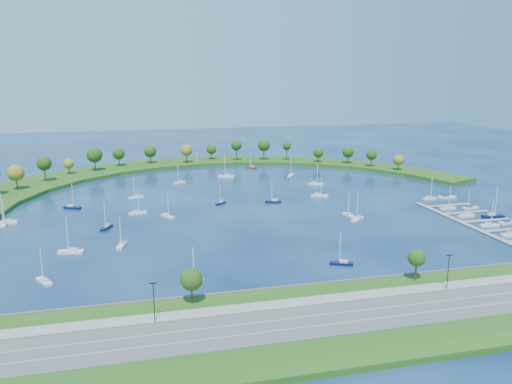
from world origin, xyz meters
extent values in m
plane|color=#071942|center=(0.00, 0.00, 0.00)|extent=(700.00, 700.00, 0.00)
cube|color=#1E5316|center=(0.00, -124.00, 0.80)|extent=(420.00, 42.00, 1.60)
cube|color=#474442|center=(0.00, -102.50, 0.90)|extent=(420.00, 1.20, 1.80)
cube|color=#515154|center=(0.00, -124.00, 1.66)|extent=(420.00, 16.00, 0.12)
cube|color=gray|center=(0.00, -113.00, 1.66)|extent=(420.00, 5.00, 0.12)
cube|color=silver|center=(0.00, -126.50, 1.73)|extent=(420.00, 0.15, 0.02)
cube|color=silver|center=(0.00, -121.50, 1.73)|extent=(420.00, 0.15, 0.02)
cylinder|color=#382314|center=(-40.00, -107.00, 4.22)|extent=(0.56, 0.56, 5.25)
sphere|color=#1C4611|center=(-40.00, -107.00, 8.05)|extent=(6.00, 6.00, 6.00)
cylinder|color=#382314|center=(25.00, -107.00, 4.40)|extent=(0.56, 0.56, 5.60)
sphere|color=#1C4611|center=(25.00, -107.00, 8.24)|extent=(5.20, 5.20, 5.20)
cylinder|color=black|center=(-50.00, -115.00, 6.60)|extent=(0.24, 0.24, 10.00)
cylinder|color=black|center=(30.00, -115.00, 6.60)|extent=(0.24, 0.24, 10.00)
cube|color=#1E5316|center=(-104.03, 64.58, 1.00)|extent=(54.07, 56.09, 2.00)
cube|color=#1E5316|center=(-83.21, 87.27, 1.00)|extent=(55.20, 54.07, 2.00)
cube|color=#1E5316|center=(-57.57, 104.32, 1.00)|extent=(53.65, 48.47, 2.00)
cube|color=#1E5316|center=(-28.60, 114.76, 1.00)|extent=(49.62, 39.75, 2.00)
cube|color=#1E5316|center=(2.03, 117.98, 1.00)|extent=(44.32, 29.96, 2.00)
cube|color=#1E5316|center=(32.54, 113.79, 1.00)|extent=(49.49, 38.05, 2.00)
cube|color=#1E5316|center=(61.17, 102.44, 1.00)|extent=(51.13, 44.12, 2.00)
cube|color=#1E5316|center=(86.25, 84.58, 1.00)|extent=(49.19, 47.96, 2.00)
cube|color=#1E5316|center=(106.34, 61.24, 1.00)|extent=(43.90, 49.49, 2.00)
cube|color=#1E5316|center=(120.28, 33.78, 1.00)|extent=(35.67, 48.74, 2.00)
cylinder|color=#382314|center=(-111.08, 48.32, 5.53)|extent=(0.56, 0.56, 7.07)
sphere|color=olive|center=(-111.08, 48.32, 10.77)|extent=(8.52, 8.52, 8.52)
cylinder|color=#382314|center=(-100.08, 67.16, 6.26)|extent=(0.56, 0.56, 8.53)
sphere|color=#1C4611|center=(-100.08, 67.16, 12.14)|extent=(8.06, 8.06, 8.06)
cylinder|color=#382314|center=(-89.59, 86.78, 4.49)|extent=(0.56, 0.56, 4.99)
sphere|color=olive|center=(-89.59, 86.78, 8.22)|extent=(6.19, 6.19, 6.19)
cylinder|color=#382314|center=(-75.00, 93.92, 5.98)|extent=(0.56, 0.56, 7.96)
sphere|color=#1C4611|center=(-75.00, 93.92, 11.86)|extent=(9.49, 9.49, 9.49)
cylinder|color=#382314|center=(-60.94, 107.56, 5.27)|extent=(0.56, 0.56, 6.53)
sphere|color=#1C4611|center=(-60.94, 107.56, 10.06)|extent=(7.64, 7.64, 7.64)
cylinder|color=#382314|center=(-40.70, 113.93, 5.17)|extent=(0.56, 0.56, 6.34)
sphere|color=#1C4611|center=(-40.70, 113.93, 9.95)|extent=(8.03, 8.03, 8.03)
cylinder|color=#382314|center=(-17.02, 109.51, 5.45)|extent=(0.56, 0.56, 6.90)
sphere|color=olive|center=(-17.02, 109.51, 10.47)|extent=(7.87, 7.87, 7.87)
cylinder|color=#382314|center=(1.43, 119.84, 4.78)|extent=(0.56, 0.56, 5.57)
sphere|color=#1C4611|center=(1.43, 119.84, 8.91)|extent=(6.73, 6.73, 6.73)
cylinder|color=#382314|center=(17.35, 110.91, 6.53)|extent=(0.56, 0.56, 9.06)
sphere|color=#1C4611|center=(17.35, 110.91, 12.52)|extent=(7.29, 7.29, 7.29)
cylinder|color=#382314|center=(36.37, 108.93, 6.24)|extent=(0.56, 0.56, 8.48)
sphere|color=#1C4611|center=(36.37, 108.93, 12.10)|extent=(8.15, 8.15, 8.15)
cylinder|color=#382314|center=(51.30, 103.54, 6.38)|extent=(0.56, 0.56, 8.76)
sphere|color=#1C4611|center=(51.30, 103.54, 11.92)|extent=(5.79, 5.79, 5.79)
cylinder|color=#382314|center=(69.77, 91.11, 4.46)|extent=(0.56, 0.56, 4.92)
sphere|color=#1C4611|center=(69.77, 91.11, 8.24)|extent=(6.58, 6.58, 6.58)
cylinder|color=#382314|center=(87.12, 81.61, 5.03)|extent=(0.56, 0.56, 6.05)
sphere|color=#1C4611|center=(87.12, 81.61, 9.53)|extent=(7.37, 7.37, 7.37)
cylinder|color=#382314|center=(96.52, 66.34, 5.16)|extent=(0.56, 0.56, 6.33)
sphere|color=#1C4611|center=(96.52, 66.34, 9.71)|extent=(6.88, 6.88, 6.88)
cylinder|color=#382314|center=(107.16, 50.72, 4.54)|extent=(0.56, 0.56, 5.09)
sphere|color=olive|center=(107.16, 50.72, 8.44)|extent=(6.76, 6.76, 6.76)
cylinder|color=gray|center=(-8.94, 119.18, 3.91)|extent=(2.20, 2.20, 3.83)
cylinder|color=gray|center=(-8.94, 119.18, 5.98)|extent=(2.60, 2.60, 0.30)
cube|color=gray|center=(78.00, -61.00, 0.35)|extent=(2.20, 82.00, 0.40)
cube|color=gray|center=(90.10, -67.60, 0.35)|extent=(22.00, 2.00, 0.40)
cube|color=gray|center=(90.10, -54.40, 0.35)|extent=(22.00, 2.00, 0.40)
cylinder|color=#382314|center=(101.00, -54.40, 0.60)|extent=(0.36, 0.36, 1.60)
cube|color=gray|center=(90.10, -41.20, 0.35)|extent=(22.00, 2.00, 0.40)
cylinder|color=#382314|center=(101.00, -41.20, 0.60)|extent=(0.36, 0.36, 1.60)
cube|color=gray|center=(90.10, -28.00, 0.35)|extent=(22.00, 2.00, 0.40)
cylinder|color=#382314|center=(101.00, -28.00, 0.60)|extent=(0.36, 0.36, 1.60)
cube|color=white|center=(-58.36, -51.15, 0.45)|extent=(3.81, 7.77, 0.90)
cube|color=silver|center=(-58.19, -50.42, 1.21)|extent=(2.05, 2.89, 0.63)
cylinder|color=silver|center=(-58.51, -51.73, 5.95)|extent=(0.32, 0.32, 10.11)
cube|color=white|center=(40.23, 58.77, 0.47)|extent=(6.27, 7.59, 0.93)
cube|color=silver|center=(40.68, 59.40, 1.26)|extent=(2.82, 3.10, 0.65)
cylinder|color=silver|center=(39.87, 58.26, 6.17)|extent=(0.32, 0.32, 10.48)
cube|color=white|center=(-27.80, 52.87, 0.43)|extent=(7.33, 5.04, 0.86)
cube|color=silver|center=(-27.16, 53.20, 1.17)|extent=(2.88, 2.39, 0.60)
cylinder|color=silver|center=(-28.31, 52.61, 5.72)|extent=(0.32, 0.32, 9.71)
cube|color=#0A1240|center=(-80.70, 9.09, 0.48)|extent=(8.19, 5.71, 0.97)
cube|color=silver|center=(-81.41, 9.46, 1.30)|extent=(3.23, 2.70, 0.68)
cylinder|color=silver|center=(-80.12, 8.79, 6.40)|extent=(0.32, 0.32, 10.87)
cube|color=white|center=(38.03, -39.96, 0.47)|extent=(7.45, 6.69, 0.94)
cube|color=silver|center=(38.64, -39.46, 1.27)|extent=(3.10, 2.94, 0.66)
cylinder|color=silver|center=(37.55, -40.36, 6.24)|extent=(0.32, 0.32, 10.59)
cube|color=white|center=(-80.31, -79.18, 0.44)|extent=(5.57, 7.34, 0.88)
cube|color=silver|center=(-79.93, -79.81, 1.19)|extent=(2.56, 2.94, 0.62)
cylinder|color=silver|center=(-80.62, -78.68, 5.83)|extent=(0.32, 0.32, 9.90)
cube|color=white|center=(36.86, -33.56, 0.46)|extent=(3.01, 7.87, 0.92)
cube|color=silver|center=(36.95, -34.32, 1.24)|extent=(1.80, 2.84, 0.64)
cylinder|color=silver|center=(36.79, -32.95, 6.10)|extent=(0.32, 0.32, 10.37)
cube|color=white|center=(-39.41, -16.61, 0.46)|extent=(5.72, 7.67, 0.92)
cube|color=silver|center=(-39.80, -15.95, 1.24)|extent=(2.65, 3.06, 0.64)
cylinder|color=silver|center=(-39.10, -17.13, 6.07)|extent=(0.32, 0.32, 10.31)
cube|color=#0A1240|center=(-13.13, 1.28, 0.39)|extent=(5.78, 5.96, 0.78)
cube|color=silver|center=(-12.68, 1.75, 1.05)|extent=(2.48, 2.52, 0.55)
cylinder|color=silver|center=(-13.49, 0.90, 5.16)|extent=(0.32, 0.32, 8.76)
cube|color=white|center=(1.28, 63.69, 0.58)|extent=(9.92, 6.87, 1.17)
cube|color=silver|center=(2.14, 63.24, 1.58)|extent=(3.91, 3.25, 0.82)
cylinder|color=silver|center=(0.58, 64.04, 7.75)|extent=(0.32, 0.32, 13.16)
cube|color=white|center=(-75.27, -54.03, 0.52)|extent=(8.97, 4.00, 1.04)
cube|color=silver|center=(-74.42, -54.19, 1.40)|extent=(3.30, 2.24, 0.73)
cylinder|color=silver|center=(-75.95, -53.90, 6.89)|extent=(0.32, 0.32, 11.70)
cube|color=#0A1240|center=(-64.40, -27.24, 0.45)|extent=(5.02, 7.70, 0.90)
cube|color=silver|center=(-64.09, -26.56, 1.22)|extent=(2.42, 3.00, 0.63)
cylinder|color=silver|center=(-64.65, -27.79, 5.96)|extent=(0.32, 0.32, 10.13)
cube|color=white|center=(45.85, 31.08, 0.48)|extent=(8.28, 4.90, 0.96)
cube|color=silver|center=(45.10, 31.36, 1.30)|extent=(3.17, 2.45, 0.67)
cylinder|color=silver|center=(46.45, 30.85, 6.36)|extent=(0.32, 0.32, 10.80)
cube|color=maroon|center=(22.90, 90.00, 0.43)|extent=(6.76, 6.29, 0.87)
cube|color=silver|center=(23.45, 89.52, 1.17)|extent=(2.83, 2.73, 0.61)
cylinder|color=silver|center=(22.47, 90.38, 5.74)|extent=(0.32, 0.32, 9.75)
cube|color=white|center=(37.58, 3.86, 0.52)|extent=(8.98, 4.80, 1.04)
cube|color=silver|center=(36.76, 4.10, 1.40)|extent=(3.39, 2.49, 0.73)
cylinder|color=silver|center=(38.25, 3.66, 6.88)|extent=(0.32, 0.32, 11.68)
cube|color=white|center=(-51.88, -7.68, 0.48)|extent=(8.24, 3.95, 0.95)
cube|color=silver|center=(-52.65, -7.86, 1.29)|extent=(3.06, 2.14, 0.67)
cylinder|color=silver|center=(-51.26, -7.54, 6.32)|extent=(0.32, 0.32, 10.73)
cube|color=#0A1240|center=(11.67, -2.11, 0.46)|extent=(7.96, 3.80, 0.92)
cube|color=silver|center=(12.42, -2.28, 1.24)|extent=(2.95, 2.06, 0.64)
cylinder|color=silver|center=(11.07, -1.98, 6.10)|extent=(0.32, 0.32, 10.36)
cube|color=#0A1240|center=(10.66, -86.65, 0.46)|extent=(7.80, 4.98, 0.91)
cube|color=silver|center=(11.36, -86.96, 1.23)|extent=(3.03, 2.42, 0.64)
cylinder|color=silver|center=(10.11, -86.41, 6.03)|extent=(0.32, 0.32, 10.24)
cube|color=white|center=(-37.82, -90.00, 0.44)|extent=(7.19, 6.03, 0.89)
cube|color=silver|center=(-38.41, -90.44, 1.20)|extent=(2.94, 2.70, 0.62)
cylinder|color=silver|center=(-37.34, -89.65, 5.88)|extent=(0.32, 0.32, 9.98)
cube|color=white|center=(-52.10, 22.84, 0.45)|extent=(7.76, 4.84, 0.90)
cube|color=silver|center=(-51.41, 23.13, 1.22)|extent=(3.00, 2.37, 0.63)
cylinder|color=silver|center=(-52.66, 22.61, 5.98)|extent=(0.32, 0.32, 10.16)
cube|color=white|center=(-105.00, -10.34, 0.55)|extent=(9.29, 3.30, 1.09)
cube|color=silver|center=(-104.09, -10.26, 1.48)|extent=(3.33, 2.04, 0.77)
cylinder|color=silver|center=(-105.73, -10.40, 7.24)|extent=(0.32, 0.32, 12.30)
cube|color=white|center=(-104.96, -11.92, 0.45)|extent=(2.10, 7.45, 0.89)
cube|color=silver|center=(-104.97, -12.66, 1.21)|extent=(1.46, 2.61, 0.63)
cylinder|color=silver|center=(-104.96, -11.32, 5.92)|extent=(0.32, 0.32, 10.06)
cube|color=white|center=(85.60, -74.41, 0.52)|extent=(8.91, 3.42, 1.04)
cube|color=silver|center=(84.74, -74.31, 1.41)|extent=(3.22, 2.04, 0.73)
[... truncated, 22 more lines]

